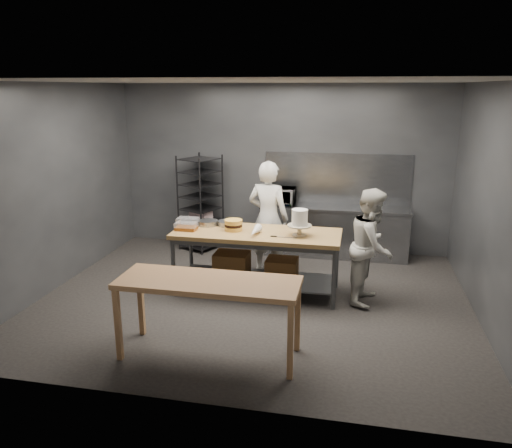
{
  "coord_description": "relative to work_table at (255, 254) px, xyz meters",
  "views": [
    {
      "loc": [
        1.36,
        -6.46,
        2.92
      ],
      "look_at": [
        -0.02,
        0.23,
        1.05
      ],
      "focal_mm": 35.0,
      "sensor_mm": 36.0,
      "label": 1
    }
  ],
  "objects": [
    {
      "name": "ground",
      "position": [
        0.04,
        -0.3,
        -0.57
      ],
      "size": [
        6.0,
        6.0,
        0.0
      ],
      "primitive_type": "plane",
      "color": "black",
      "rests_on": "ground"
    },
    {
      "name": "microwave",
      "position": [
        0.06,
        1.88,
        0.48
      ],
      "size": [
        0.54,
        0.37,
        0.3
      ],
      "primitive_type": "imported",
      "color": "black",
      "rests_on": "back_counter"
    },
    {
      "name": "back_wall",
      "position": [
        0.04,
        2.2,
        0.93
      ],
      "size": [
        6.0,
        0.04,
        3.0
      ],
      "primitive_type": "cube",
      "color": "#4C4F54",
      "rests_on": "ground"
    },
    {
      "name": "splashback_panel",
      "position": [
        1.04,
        2.18,
        0.78
      ],
      "size": [
        2.6,
        0.02,
        0.9
      ],
      "primitive_type": "cube",
      "color": "slate",
      "rests_on": "back_counter"
    },
    {
      "name": "pastry_clamshells",
      "position": [
        -1.03,
        0.0,
        0.4
      ],
      "size": [
        0.38,
        0.47,
        0.11
      ],
      "color": "#A55921",
      "rests_on": "work_table"
    },
    {
      "name": "offset_spatula",
      "position": [
        0.4,
        -0.22,
        0.35
      ],
      "size": [
        0.36,
        0.02,
        0.02
      ],
      "color": "slate",
      "rests_on": "work_table"
    },
    {
      "name": "frosted_cake_stand",
      "position": [
        0.65,
        -0.09,
        0.58
      ],
      "size": [
        0.34,
        0.34,
        0.38
      ],
      "color": "#BCB097",
      "rests_on": "work_table"
    },
    {
      "name": "speed_rack",
      "position": [
        -1.4,
        1.8,
        0.28
      ],
      "size": [
        0.82,
        0.84,
        1.75
      ],
      "color": "black",
      "rests_on": "ground"
    },
    {
      "name": "chef_behind",
      "position": [
        0.05,
        0.78,
        0.34
      ],
      "size": [
        0.75,
        0.57,
        1.83
      ],
      "primitive_type": "imported",
      "rotation": [
        0.0,
        0.0,
        2.93
      ],
      "color": "white",
      "rests_on": "ground"
    },
    {
      "name": "back_counter",
      "position": [
        1.04,
        1.88,
        -0.12
      ],
      "size": [
        2.6,
        0.6,
        0.9
      ],
      "color": "slate",
      "rests_on": "ground"
    },
    {
      "name": "cake_pans",
      "position": [
        -0.77,
        0.17,
        0.39
      ],
      "size": [
        0.83,
        0.35,
        0.07
      ],
      "color": "gray",
      "rests_on": "work_table"
    },
    {
      "name": "chef_right",
      "position": [
        1.65,
        -0.02,
        0.23
      ],
      "size": [
        0.76,
        0.89,
        1.61
      ],
      "primitive_type": "imported",
      "rotation": [
        0.0,
        0.0,
        1.36
      ],
      "color": "beige",
      "rests_on": "ground"
    },
    {
      "name": "layer_cake",
      "position": [
        -0.32,
        -0.01,
        0.43
      ],
      "size": [
        0.26,
        0.26,
        0.16
      ],
      "color": "gold",
      "rests_on": "work_table"
    },
    {
      "name": "near_counter",
      "position": [
        -0.12,
        -1.9,
        0.24
      ],
      "size": [
        2.0,
        0.7,
        0.9
      ],
      "color": "#91613C",
      "rests_on": "ground"
    },
    {
      "name": "work_table",
      "position": [
        0.0,
        0.0,
        0.0
      ],
      "size": [
        2.4,
        0.9,
        0.92
      ],
      "color": "olive",
      "rests_on": "ground"
    },
    {
      "name": "piping_bag",
      "position": [
        0.04,
        -0.2,
        0.41
      ],
      "size": [
        0.14,
        0.39,
        0.12
      ],
      "primitive_type": "cone",
      "rotation": [
        1.57,
        0.0,
        -0.06
      ],
      "color": "white",
      "rests_on": "work_table"
    }
  ]
}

